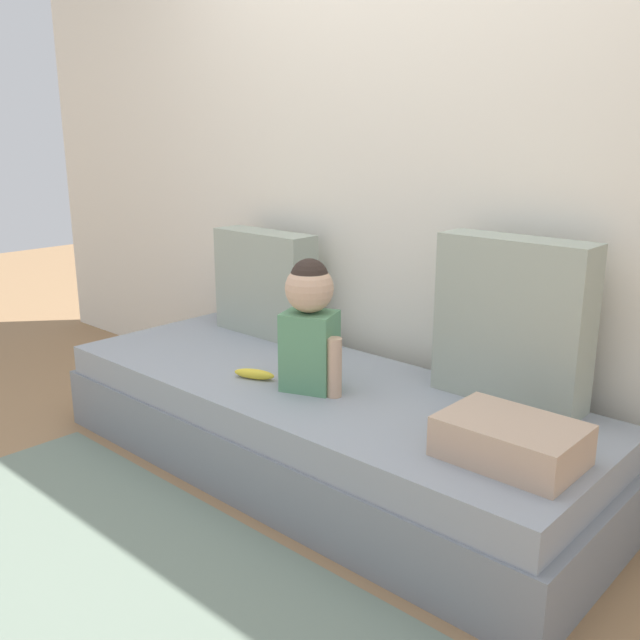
% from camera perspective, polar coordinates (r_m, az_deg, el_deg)
% --- Properties ---
extents(ground_plane, '(12.00, 12.00, 0.00)m').
position_cam_1_polar(ground_plane, '(2.88, -0.21, -12.03)').
color(ground_plane, '#93704C').
extents(back_wall, '(5.50, 0.10, 2.55)m').
position_cam_1_polar(back_wall, '(2.99, 7.20, 14.22)').
color(back_wall, silver).
rests_on(back_wall, ground).
extents(couch, '(2.30, 0.85, 0.38)m').
position_cam_1_polar(couch, '(2.80, -0.21, -8.66)').
color(couch, gray).
rests_on(couch, ground).
extents(throw_pillow_left, '(0.54, 0.16, 0.49)m').
position_cam_1_polar(throw_pillow_left, '(3.31, -4.49, 2.99)').
color(throw_pillow_left, '#99A393').
rests_on(throw_pillow_left, couch).
extents(throw_pillow_right, '(0.55, 0.16, 0.59)m').
position_cam_1_polar(throw_pillow_right, '(2.55, 15.36, -0.10)').
color(throw_pillow_right, '#99A393').
rests_on(throw_pillow_right, couch).
extents(toddler, '(0.30, 0.21, 0.50)m').
position_cam_1_polar(toddler, '(2.58, -0.86, -0.15)').
color(toddler, '#568E66').
rests_on(toddler, couch).
extents(banana, '(0.17, 0.11, 0.04)m').
position_cam_1_polar(banana, '(2.76, -5.37, -4.39)').
color(banana, yellow).
rests_on(banana, couch).
extents(folded_blanket, '(0.40, 0.28, 0.12)m').
position_cam_1_polar(folded_blanket, '(2.16, 15.24, -9.43)').
color(folded_blanket, tan).
rests_on(folded_blanket, couch).
extents(floor_rug, '(2.07, 1.00, 0.01)m').
position_cam_1_polar(floor_rug, '(2.36, -17.44, -19.44)').
color(floor_rug, slate).
rests_on(floor_rug, ground).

